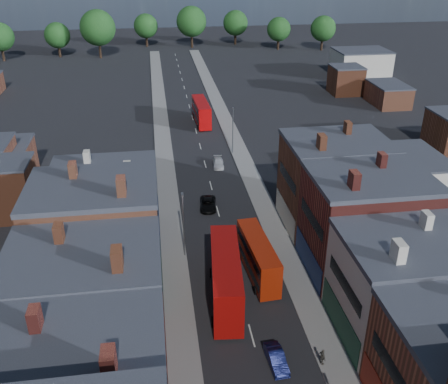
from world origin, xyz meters
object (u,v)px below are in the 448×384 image
object	(u,v)px
bus_2	(201,112)
car_1	(276,359)
car_2	(208,204)
car_3	(218,163)
bus_1	(258,257)
bus_0	(226,277)
ped_3	(322,357)

from	to	relation	value
bus_2	car_1	bearing A→B (deg)	-92.49
car_2	car_3	distance (m)	14.17
bus_1	bus_2	bearing A→B (deg)	86.79
bus_2	car_2	bearing A→B (deg)	-96.82
bus_0	car_3	world-z (taller)	bus_0
car_2	ped_3	distance (m)	30.17
bus_2	car_1	xyz separation A→B (m)	(-0.08, -63.89, -1.83)
bus_2	car_2	distance (m)	35.20
bus_2	ped_3	bearing A→B (deg)	-89.04
bus_1	car_2	size ratio (longest dim) A/B	2.21
bus_1	car_3	distance (m)	29.73
car_2	ped_3	bearing A→B (deg)	-71.69
bus_1	ped_3	distance (m)	13.96
car_2	ped_3	size ratio (longest dim) A/B	2.93
car_2	car_3	size ratio (longest dim) A/B	1.12
car_3	car_2	bearing A→B (deg)	-98.78
bus_2	car_1	size ratio (longest dim) A/B	2.79
bus_0	ped_3	world-z (taller)	bus_0
bus_1	car_3	bearing A→B (deg)	86.48
bus_2	car_3	world-z (taller)	bus_2
bus_0	bus_1	xyz separation A→B (m)	(4.05, 3.77, -0.51)
bus_0	car_2	size ratio (longest dim) A/B	2.70
car_2	car_1	bearing A→B (deg)	-78.94
bus_1	bus_2	world-z (taller)	bus_2
bus_0	car_1	bearing A→B (deg)	-66.11
car_1	car_3	xyz separation A→B (m)	(0.62, 42.64, -0.04)
bus_0	car_2	xyz separation A→B (m)	(0.43, 19.64, -2.19)
bus_2	car_3	xyz separation A→B (m)	(0.54, -21.25, -1.87)
bus_1	car_1	world-z (taller)	bus_1
car_1	car_2	distance (m)	28.96
bus_0	ped_3	bearing A→B (deg)	-49.23
car_1	car_3	bearing A→B (deg)	85.31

